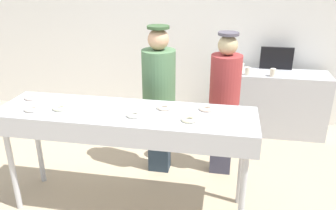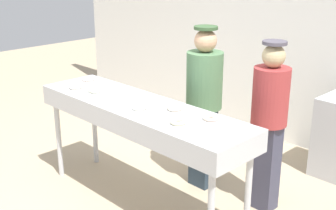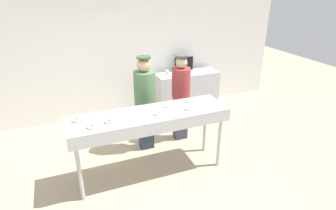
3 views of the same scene
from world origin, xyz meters
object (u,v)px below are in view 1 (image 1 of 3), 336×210
at_px(sugar_donut_6, 32,109).
at_px(menu_display, 277,58).
at_px(sugar_donut_3, 207,108).
at_px(fryer_conveyor, 126,121).
at_px(sugar_donut_2, 60,107).
at_px(prep_counter, 273,103).
at_px(worker_assistant, 224,97).
at_px(sugar_donut_0, 134,114).
at_px(paper_cup_2, 247,71).
at_px(paper_cup_1, 241,67).
at_px(sugar_donut_1, 189,119).
at_px(paper_cup_0, 273,72).
at_px(sugar_donut_4, 31,97).
at_px(worker_baker, 159,91).
at_px(sugar_donut_5, 164,107).

relative_size(sugar_donut_6, menu_display, 0.30).
bearing_deg(sugar_donut_3, fryer_conveyor, -167.32).
distance_m(sugar_donut_2, prep_counter, 3.05).
bearing_deg(worker_assistant, menu_display, -106.22).
relative_size(sugar_donut_0, paper_cup_2, 1.28).
relative_size(paper_cup_1, paper_cup_2, 1.00).
xyz_separation_m(sugar_donut_1, paper_cup_0, (0.89, 1.91, -0.11)).
bearing_deg(sugar_donut_4, menu_display, 38.41).
xyz_separation_m(sugar_donut_3, worker_baker, (-0.56, 0.56, -0.07)).
bearing_deg(paper_cup_2, paper_cup_1, 111.79).
relative_size(fryer_conveyor, sugar_donut_6, 17.30).
bearing_deg(sugar_donut_1, sugar_donut_0, 178.75).
relative_size(sugar_donut_6, worker_assistant, 0.08).
bearing_deg(sugar_donut_0, paper_cup_2, 61.14).
height_order(fryer_conveyor, paper_cup_1, fryer_conveyor).
bearing_deg(sugar_donut_5, sugar_donut_4, 179.32).
bearing_deg(paper_cup_1, prep_counter, -3.18).
bearing_deg(sugar_donut_2, sugar_donut_5, 11.02).
bearing_deg(prep_counter, fryer_conveyor, -128.24).
bearing_deg(menu_display, sugar_donut_5, -120.79).
bearing_deg(worker_baker, sugar_donut_5, 116.91).
relative_size(sugar_donut_0, prep_counter, 0.10).
height_order(sugar_donut_5, paper_cup_1, sugar_donut_5).
distance_m(sugar_donut_2, menu_display, 3.12).
height_order(sugar_donut_5, paper_cup_0, sugar_donut_5).
height_order(sugar_donut_6, paper_cup_2, sugar_donut_6).
xyz_separation_m(fryer_conveyor, paper_cup_0, (1.49, 1.81, 0.01)).
relative_size(sugar_donut_2, worker_baker, 0.08).
bearing_deg(sugar_donut_6, sugar_donut_1, 1.23).
bearing_deg(fryer_conveyor, sugar_donut_1, -9.48).
relative_size(fryer_conveyor, paper_cup_0, 22.23).
height_order(sugar_donut_3, worker_assistant, worker_assistant).
distance_m(prep_counter, paper_cup_1, 0.70).
bearing_deg(sugar_donut_0, prep_counter, 54.86).
height_order(sugar_donut_3, paper_cup_1, sugar_donut_3).
height_order(worker_assistant, prep_counter, worker_assistant).
height_order(sugar_donut_2, paper_cup_0, sugar_donut_2).
bearing_deg(paper_cup_1, sugar_donut_5, -111.57).
height_order(sugar_donut_2, sugar_donut_3, same).
height_order(sugar_donut_5, worker_baker, worker_baker).
relative_size(sugar_donut_2, paper_cup_1, 1.28).
height_order(prep_counter, paper_cup_2, paper_cup_2).
bearing_deg(sugar_donut_4, sugar_donut_6, -58.92).
distance_m(paper_cup_0, paper_cup_2, 0.33).
height_order(worker_baker, prep_counter, worker_baker).
height_order(sugar_donut_2, worker_baker, worker_baker).
bearing_deg(sugar_donut_1, worker_assistant, 72.92).
xyz_separation_m(sugar_donut_0, sugar_donut_4, (-1.12, 0.23, 0.00)).
relative_size(fryer_conveyor, sugar_donut_5, 17.30).
relative_size(worker_baker, paper_cup_0, 15.95).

